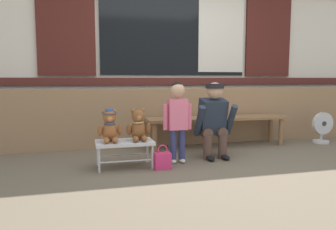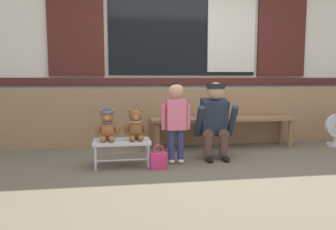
{
  "view_description": "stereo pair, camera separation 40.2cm",
  "coord_description": "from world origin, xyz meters",
  "px_view_note": "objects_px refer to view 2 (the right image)",
  "views": [
    {
      "loc": [
        -1.48,
        -3.35,
        0.99
      ],
      "look_at": [
        -0.46,
        0.52,
        0.55
      ],
      "focal_mm": 35.03,
      "sensor_mm": 36.0,
      "label": 1
    },
    {
      "loc": [
        -1.09,
        -3.43,
        0.99
      ],
      "look_at": [
        -0.46,
        0.52,
        0.55
      ],
      "focal_mm": 35.03,
      "sensor_mm": 36.0,
      "label": 2
    }
  ],
  "objects_px": {
    "wooden_bench_long": "(223,122)",
    "floor_fan": "(336,130)",
    "teddy_bear_with_hat": "(107,125)",
    "small_display_bench": "(122,143)",
    "adult_crouching": "(215,120)",
    "handbag_on_ground": "(158,160)",
    "child_standing": "(176,113)",
    "teddy_bear_plain": "(136,126)"
  },
  "relations": [
    {
      "from": "small_display_bench",
      "to": "floor_fan",
      "type": "height_order",
      "value": "floor_fan"
    },
    {
      "from": "teddy_bear_plain",
      "to": "adult_crouching",
      "type": "bearing_deg",
      "value": 10.73
    },
    {
      "from": "small_display_bench",
      "to": "adult_crouching",
      "type": "distance_m",
      "value": 1.19
    },
    {
      "from": "small_display_bench",
      "to": "adult_crouching",
      "type": "height_order",
      "value": "adult_crouching"
    },
    {
      "from": "adult_crouching",
      "to": "child_standing",
      "type": "bearing_deg",
      "value": -164.21
    },
    {
      "from": "wooden_bench_long",
      "to": "child_standing",
      "type": "xyz_separation_m",
      "value": [
        -0.83,
        -0.74,
        0.22
      ]
    },
    {
      "from": "floor_fan",
      "to": "teddy_bear_plain",
      "type": "bearing_deg",
      "value": -168.43
    },
    {
      "from": "teddy_bear_plain",
      "to": "floor_fan",
      "type": "bearing_deg",
      "value": 11.57
    },
    {
      "from": "child_standing",
      "to": "small_display_bench",
      "type": "bearing_deg",
      "value": -176.17
    },
    {
      "from": "floor_fan",
      "to": "wooden_bench_long",
      "type": "bearing_deg",
      "value": 174.02
    },
    {
      "from": "handbag_on_ground",
      "to": "floor_fan",
      "type": "distance_m",
      "value": 2.85
    },
    {
      "from": "adult_crouching",
      "to": "handbag_on_ground",
      "type": "height_order",
      "value": "adult_crouching"
    },
    {
      "from": "wooden_bench_long",
      "to": "small_display_bench",
      "type": "relative_size",
      "value": 3.28
    },
    {
      "from": "floor_fan",
      "to": "handbag_on_ground",
      "type": "bearing_deg",
      "value": -163.87
    },
    {
      "from": "teddy_bear_plain",
      "to": "adult_crouching",
      "type": "distance_m",
      "value": 1.01
    },
    {
      "from": "teddy_bear_plain",
      "to": "adult_crouching",
      "type": "height_order",
      "value": "adult_crouching"
    },
    {
      "from": "child_standing",
      "to": "handbag_on_ground",
      "type": "xyz_separation_m",
      "value": [
        -0.24,
        -0.22,
        -0.5
      ]
    },
    {
      "from": "teddy_bear_with_hat",
      "to": "adult_crouching",
      "type": "xyz_separation_m",
      "value": [
        1.31,
        0.19,
        0.01
      ]
    },
    {
      "from": "adult_crouching",
      "to": "floor_fan",
      "type": "distance_m",
      "value": 2.04
    },
    {
      "from": "wooden_bench_long",
      "to": "floor_fan",
      "type": "relative_size",
      "value": 4.37
    },
    {
      "from": "small_display_bench",
      "to": "handbag_on_ground",
      "type": "relative_size",
      "value": 2.35
    },
    {
      "from": "adult_crouching",
      "to": "handbag_on_ground",
      "type": "relative_size",
      "value": 3.49
    },
    {
      "from": "small_display_bench",
      "to": "handbag_on_ground",
      "type": "bearing_deg",
      "value": -24.61
    },
    {
      "from": "teddy_bear_plain",
      "to": "child_standing",
      "type": "height_order",
      "value": "child_standing"
    },
    {
      "from": "teddy_bear_plain",
      "to": "adult_crouching",
      "type": "xyz_separation_m",
      "value": [
        0.99,
        0.19,
        0.02
      ]
    },
    {
      "from": "wooden_bench_long",
      "to": "teddy_bear_with_hat",
      "type": "xyz_separation_m",
      "value": [
        -1.62,
        -0.78,
        0.1
      ]
    },
    {
      "from": "floor_fan",
      "to": "teddy_bear_with_hat",
      "type": "bearing_deg",
      "value": -169.54
    },
    {
      "from": "adult_crouching",
      "to": "floor_fan",
      "type": "bearing_deg",
      "value": 11.99
    },
    {
      "from": "wooden_bench_long",
      "to": "floor_fan",
      "type": "height_order",
      "value": "floor_fan"
    },
    {
      "from": "teddy_bear_with_hat",
      "to": "teddy_bear_plain",
      "type": "bearing_deg",
      "value": -0.13
    },
    {
      "from": "teddy_bear_with_hat",
      "to": "handbag_on_ground",
      "type": "height_order",
      "value": "teddy_bear_with_hat"
    },
    {
      "from": "small_display_bench",
      "to": "teddy_bear_plain",
      "type": "distance_m",
      "value": 0.25
    },
    {
      "from": "small_display_bench",
      "to": "teddy_bear_plain",
      "type": "height_order",
      "value": "teddy_bear_plain"
    },
    {
      "from": "wooden_bench_long",
      "to": "handbag_on_ground",
      "type": "bearing_deg",
      "value": -137.73
    },
    {
      "from": "small_display_bench",
      "to": "adult_crouching",
      "type": "xyz_separation_m",
      "value": [
        1.15,
        0.19,
        0.21
      ]
    },
    {
      "from": "teddy_bear_plain",
      "to": "small_display_bench",
      "type": "bearing_deg",
      "value": -179.49
    },
    {
      "from": "wooden_bench_long",
      "to": "teddy_bear_with_hat",
      "type": "relative_size",
      "value": 5.78
    },
    {
      "from": "small_display_bench",
      "to": "floor_fan",
      "type": "bearing_deg",
      "value": 11.02
    },
    {
      "from": "adult_crouching",
      "to": "floor_fan",
      "type": "relative_size",
      "value": 1.98
    },
    {
      "from": "teddy_bear_with_hat",
      "to": "child_standing",
      "type": "height_order",
      "value": "child_standing"
    },
    {
      "from": "child_standing",
      "to": "floor_fan",
      "type": "distance_m",
      "value": 2.59
    },
    {
      "from": "small_display_bench",
      "to": "teddy_bear_with_hat",
      "type": "distance_m",
      "value": 0.26
    }
  ]
}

